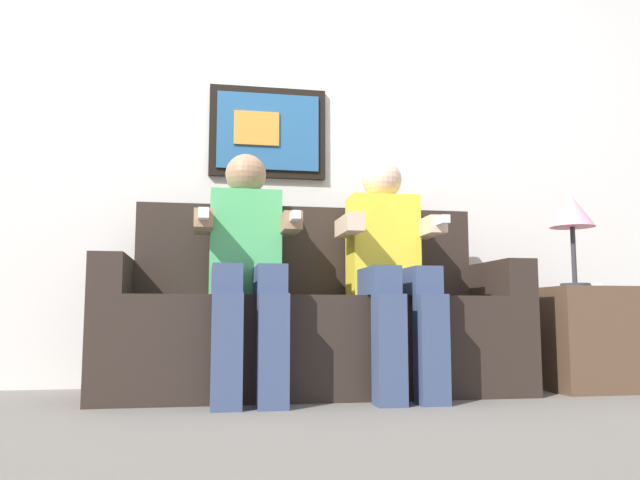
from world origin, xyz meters
TOP-DOWN VIEW (x-y plane):
  - ground_plane at (0.00, 0.00)m, footprint 5.65×5.65m
  - back_wall_assembly at (-0.01, 0.76)m, footprint 4.35×0.10m
  - couch at (0.00, 0.33)m, footprint 1.95×0.58m
  - person_on_left at (-0.33, 0.16)m, footprint 0.46×0.56m
  - person_on_right at (0.33, 0.16)m, footprint 0.46×0.56m
  - side_table_right at (1.32, 0.22)m, footprint 0.40×0.40m
  - table_lamp at (1.29, 0.22)m, footprint 0.22×0.22m
  - spare_remote_on_table at (1.37, 0.20)m, footprint 0.04×0.13m

SIDE VIEW (x-z plane):
  - ground_plane at x=0.00m, z-range 0.00..0.00m
  - side_table_right at x=1.32m, z-range 0.00..0.50m
  - couch at x=0.00m, z-range -0.14..0.76m
  - spare_remote_on_table at x=1.37m, z-range 0.50..0.52m
  - person_on_right at x=0.33m, z-range 0.05..1.16m
  - person_on_left at x=-0.33m, z-range 0.05..1.16m
  - table_lamp at x=1.29m, z-range 0.63..1.09m
  - back_wall_assembly at x=-0.01m, z-range 0.00..2.60m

